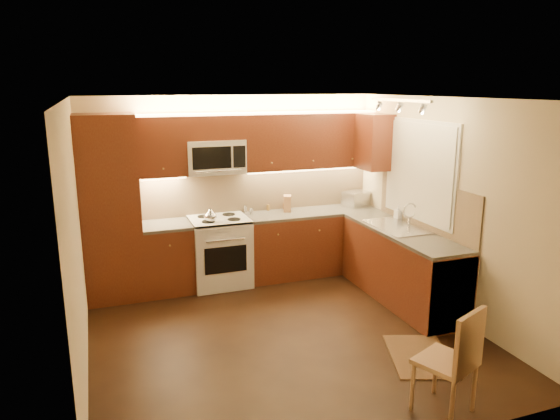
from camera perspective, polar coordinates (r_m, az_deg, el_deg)
name	(u,v)px	position (r m, az deg, el deg)	size (l,w,h in m)	color
floor	(284,334)	(5.77, 0.47, -13.53)	(4.00, 4.00, 0.01)	black
ceiling	(285,99)	(5.13, 0.53, 12.16)	(4.00, 4.00, 0.01)	beige
wall_back	(234,188)	(7.17, -5.08, 2.46)	(4.00, 0.01, 2.50)	beige
wall_front	(388,295)	(3.61, 11.80, -9.18)	(4.00, 0.01, 2.50)	beige
wall_left	(76,243)	(5.01, -21.53, -3.36)	(0.01, 4.00, 2.50)	beige
wall_right	(447,208)	(6.28, 17.88, 0.24)	(0.01, 4.00, 2.50)	beige
pantry	(110,209)	(6.68, -18.19, 0.11)	(0.70, 0.60, 2.30)	#4B1A10
base_cab_back_left	(168,259)	(6.92, -12.27, -5.26)	(0.62, 0.60, 0.86)	#4B1A10
counter_back_left	(166,225)	(6.79, -12.46, -1.66)	(0.62, 0.60, 0.04)	#353330
base_cab_back_right	(311,243)	(7.43, 3.44, -3.64)	(1.92, 0.60, 0.86)	#4B1A10
counter_back_right	(312,212)	(7.31, 3.49, -0.27)	(1.92, 0.60, 0.04)	#353330
base_cab_right	(401,267)	(6.64, 13.20, -6.10)	(0.60, 2.00, 0.86)	#4B1A10
counter_right	(403,232)	(6.51, 13.41, -2.36)	(0.60, 2.00, 0.04)	#353330
dishwasher	(436,287)	(6.11, 16.78, -8.10)	(0.58, 0.60, 0.84)	silver
backsplash_back	(258,190)	(7.27, -2.39, 2.25)	(3.30, 0.02, 0.60)	tan
backsplash_right	(425,205)	(6.59, 15.67, 0.57)	(0.02, 2.00, 0.60)	tan
upper_cab_back_left	(160,147)	(6.72, -13.04, 6.82)	(0.62, 0.35, 0.75)	#4B1A10
upper_cab_back_right	(309,141)	(7.25, 3.21, 7.61)	(1.92, 0.35, 0.75)	#4B1A10
upper_cab_bridge	(214,127)	(6.82, -7.31, 9.00)	(0.76, 0.35, 0.31)	#4B1A10
upper_cab_right_corner	(374,142)	(7.22, 10.33, 7.39)	(0.35, 0.50, 0.75)	#4B1A10
stove	(220,251)	(7.00, -6.64, -4.55)	(0.76, 0.65, 0.92)	silver
microwave	(215,156)	(6.84, -7.19, 5.86)	(0.76, 0.38, 0.44)	silver
window_frame	(420,171)	(6.64, 15.11, 4.21)	(0.03, 1.44, 1.24)	silver
window_blinds	(418,171)	(6.62, 14.97, 4.20)	(0.02, 1.36, 1.16)	silver
sink	(397,221)	(6.61, 12.75, -1.24)	(0.52, 0.86, 0.15)	silver
faucet	(410,214)	(6.68, 14.08, -0.48)	(0.20, 0.04, 0.30)	silver
track_light_bar	(400,100)	(6.19, 13.03, 11.70)	(0.04, 1.20, 0.03)	silver
kettle	(210,215)	(6.66, -7.68, -0.55)	(0.16, 0.16, 0.19)	silver
toaster_oven	(356,199)	(7.68, 8.36, 1.25)	(0.35, 0.26, 0.21)	silver
knife_block	(287,203)	(7.26, 0.81, 0.73)	(0.10, 0.16, 0.23)	#A4734A
spice_jar_a	(245,209)	(7.22, -3.84, 0.13)	(0.04, 0.04, 0.10)	silver
spice_jar_b	(268,208)	(7.32, -1.31, 0.27)	(0.04, 0.04, 0.08)	brown
spice_jar_c	(251,211)	(7.11, -3.16, -0.13)	(0.05, 0.05, 0.09)	silver
spice_jar_d	(285,206)	(7.40, 0.53, 0.42)	(0.05, 0.05, 0.08)	#99592E
soap_bottle	(398,212)	(7.01, 12.88, -0.23)	(0.08, 0.09, 0.19)	white
rug	(419,356)	(5.52, 15.09, -15.24)	(0.57, 0.86, 0.01)	black
dining_chair	(446,359)	(4.57, 17.75, -15.35)	(0.41, 0.41, 0.93)	#A4734A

